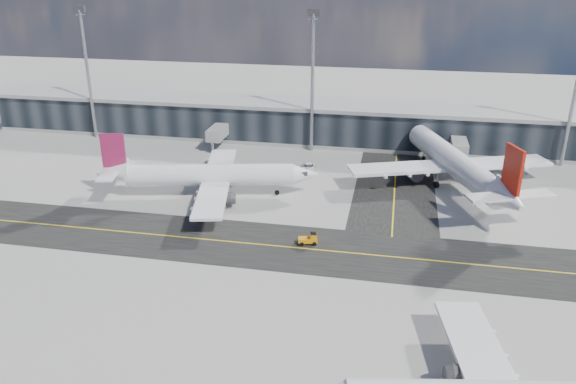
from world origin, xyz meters
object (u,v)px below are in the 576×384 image
baggage_tug (310,239)px  service_van (308,167)px  airliner_af (207,175)px  airliner_redtail (455,163)px

baggage_tug → service_van: 30.23m
airliner_af → baggage_tug: (20.02, -14.44, -2.86)m
airliner_af → service_van: 21.68m
service_van → airliner_af: bearing=-138.2°
airliner_af → airliner_redtail: size_ratio=0.88×
airliner_af → baggage_tug: size_ratio=12.95×
airliner_af → service_van: size_ratio=7.13×
airliner_redtail → baggage_tug: airliner_redtail is taller
baggage_tug → airliner_redtail: bearing=127.8°
baggage_tug → service_van: size_ratio=0.55×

